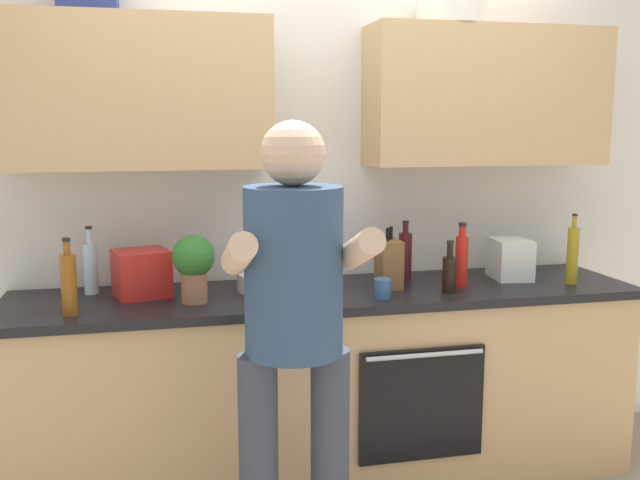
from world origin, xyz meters
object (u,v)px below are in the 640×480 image
at_px(bottle_soy, 449,273).
at_px(grocery_bag_produce, 510,259).
at_px(bottle_hotsauce, 461,259).
at_px(bottle_syrup, 69,283).
at_px(cup_tea, 382,288).
at_px(knife_block, 389,264).
at_px(potted_herb, 194,263).
at_px(bottle_oil, 573,254).
at_px(bottle_wine, 405,255).
at_px(mixing_bowl, 266,281).
at_px(bottle_water, 91,267).
at_px(person_standing, 294,319).
at_px(grocery_bag_crisps, 141,273).

xyz_separation_m(bottle_soy, grocery_bag_produce, (0.40, 0.21, 0.01)).
relative_size(bottle_hotsauce, bottle_syrup, 0.96).
distance_m(cup_tea, knife_block, 0.22).
xyz_separation_m(potted_herb, grocery_bag_produce, (1.52, 0.14, -0.07)).
xyz_separation_m(bottle_oil, bottle_wine, (-0.74, 0.25, -0.02)).
distance_m(mixing_bowl, grocery_bag_produce, 1.20).
bearing_deg(cup_tea, grocery_bag_produce, 18.33).
distance_m(bottle_hotsauce, bottle_syrup, 1.72).
bearing_deg(cup_tea, bottle_wine, 56.15).
bearing_deg(bottle_water, bottle_oil, -7.58).
relative_size(cup_tea, potted_herb, 0.29).
distance_m(bottle_soy, bottle_syrup, 1.61).
bearing_deg(bottle_soy, bottle_wine, 110.17).
relative_size(person_standing, bottle_syrup, 5.39).
bearing_deg(bottle_wine, potted_herb, -167.72).
height_order(bottle_soy, potted_herb, potted_herb).
distance_m(bottle_wine, cup_tea, 0.40).
xyz_separation_m(bottle_oil, bottle_water, (-2.19, 0.29, -0.02)).
bearing_deg(bottle_syrup, bottle_soy, 0.82).
relative_size(potted_herb, grocery_bag_produce, 1.34).
distance_m(bottle_syrup, grocery_bag_produce, 2.02).
height_order(person_standing, cup_tea, person_standing).
relative_size(bottle_hotsauce, grocery_bag_produce, 1.38).
distance_m(bottle_oil, knife_block, 0.87).
height_order(mixing_bowl, knife_block, knife_block).
xyz_separation_m(knife_block, grocery_bag_produce, (0.64, 0.05, -0.01)).
xyz_separation_m(bottle_wine, mixing_bowl, (-0.69, -0.06, -0.08)).
bearing_deg(bottle_hotsauce, bottle_oil, -8.03).
bearing_deg(bottle_soy, person_standing, -145.77).
distance_m(bottle_soy, cup_tea, 0.33).
distance_m(bottle_syrup, knife_block, 1.38).
bearing_deg(grocery_bag_produce, potted_herb, -174.83).
bearing_deg(bottle_wine, grocery_bag_crisps, -177.65).
distance_m(knife_block, grocery_bag_produce, 0.64).
height_order(bottle_wine, bottle_hotsauce, bottle_hotsauce).
height_order(person_standing, grocery_bag_produce, person_standing).
relative_size(bottle_oil, bottle_hotsauce, 1.12).
xyz_separation_m(person_standing, mixing_bowl, (0.02, 0.78, -0.04)).
bearing_deg(mixing_bowl, grocery_bag_produce, -0.99).
distance_m(person_standing, potted_herb, 0.70).
bearing_deg(knife_block, bottle_oil, -7.50).
bearing_deg(bottle_soy, potted_herb, 176.51).
xyz_separation_m(bottle_oil, cup_tea, (-0.96, -0.07, -0.10)).
xyz_separation_m(bottle_wine, grocery_bag_crisps, (-1.23, -0.05, -0.02)).
xyz_separation_m(bottle_water, potted_herb, (0.44, -0.26, 0.05)).
relative_size(bottle_hotsauce, grocery_bag_crisps, 1.33).
height_order(bottle_oil, grocery_bag_crisps, bottle_oil).
xyz_separation_m(person_standing, bottle_wine, (0.70, 0.84, 0.04)).
relative_size(person_standing, grocery_bag_crisps, 7.44).
relative_size(bottle_water, grocery_bag_crisps, 1.36).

